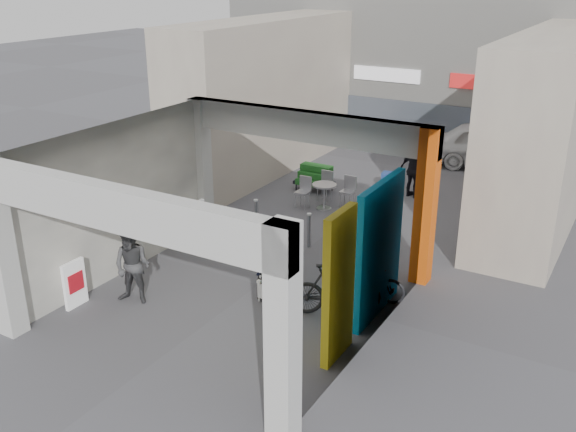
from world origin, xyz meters
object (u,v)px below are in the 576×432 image
Objects in this scene: produce_stand at (314,181)px; cafe_set at (325,195)px; man_back_turned at (132,266)px; bicycle_front at (367,279)px; man_with_dog at (269,261)px; bicycle_rear at (335,289)px; white_van at (494,146)px; man_crates at (414,170)px; man_elderly at (367,242)px; border_collie at (264,288)px.

cafe_set is at bearing -67.79° from produce_stand.
man_back_turned reaches higher than bicycle_front.
man_with_dog is 1.00× the size of man_back_turned.
man_with_dog is at bearing 111.57° from bicycle_front.
white_van reaches higher than bicycle_rear.
cafe_set is at bearing -119.16° from man_with_dog.
white_van is at bearing 31.98° from produce_stand.
man_crates is at bearing -21.65° from bicycle_rear.
produce_stand is 0.65× the size of bicycle_rear.
bicycle_rear is (3.82, 1.65, -0.27)m from man_back_turned.
man_with_dog is at bearing 161.02° from white_van.
cafe_set is 6.31m from bicycle_rear.
cafe_set is at bearing 134.91° from man_elderly.
border_collie is (1.51, -5.73, -0.06)m from cafe_set.
man_back_turned is (0.11, -8.16, 0.51)m from produce_stand.
man_crates reaches higher than bicycle_rear.
man_with_dog is at bearing -89.28° from produce_stand.
man_with_dog is at bearing 104.09° from man_crates.
man_with_dog is 0.97× the size of man_crates.
produce_stand is 7.61m from bicycle_rear.
cafe_set is 0.90× the size of man_with_dog.
border_collie is at bearing 67.79° from bicycle_rear.
man_elderly is at bearing -51.01° from cafe_set.
man_crates reaches higher than man_with_dog.
man_with_dog is 0.99× the size of bicycle_front.
white_van is (1.78, 11.82, -0.05)m from man_with_dog.
man_crates is at bearing 91.96° from border_collie.
bicycle_rear is 0.41× the size of white_van.
white_van is (0.25, 11.78, 0.22)m from bicycle_rear.
cafe_set reaches higher than produce_stand.
white_van is (0.42, 9.83, -0.03)m from man_elderly.
man_back_turned is at bearing -129.47° from man_elderly.
bicycle_front is 10.87m from white_van.
man_back_turned is at bearing -108.74° from produce_stand.
bicycle_front is (1.84, 1.13, 0.18)m from border_collie.
man_crates is 7.58m from bicycle_rear.
border_collie is (2.39, -6.72, -0.06)m from produce_stand.
man_crates is at bearing -138.03° from man_with_dog.
man_crates is (0.45, 7.53, 0.02)m from man_with_dog.
man_with_dog reaches higher than man_elderly.
produce_stand is 0.72× the size of bicycle_front.
man_crates is at bearing 105.15° from man_elderly.
cafe_set is 5.92m from border_collie.
man_with_dog is 0.89× the size of bicycle_rear.
bicycle_front is at bearing 37.08° from border_collie.
bicycle_rear is at bearing 168.33° from white_van.
bicycle_rear is (0.17, -1.95, -0.25)m from man_elderly.
man_back_turned is 0.36× the size of white_van.
white_van is at bearing -89.62° from man_crates.
man_back_turned is 0.90× the size of bicycle_rear.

